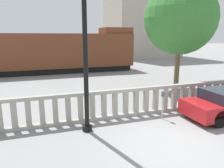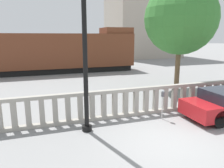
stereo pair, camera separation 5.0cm
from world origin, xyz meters
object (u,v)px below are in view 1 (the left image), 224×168
(tree_left, at_px, (180,18))
(train_near, at_px, (36,53))
(parking_meter, at_px, (163,96))
(lamppost, at_px, (85,44))

(tree_left, bearing_deg, train_near, 131.42)
(parking_meter, relative_size, tree_left, 0.19)
(train_near, bearing_deg, lamppost, -83.66)
(parking_meter, bearing_deg, lamppost, -177.97)
(train_near, xyz_separation_m, tree_left, (8.63, -9.78, 2.62))
(lamppost, relative_size, train_near, 0.34)
(lamppost, relative_size, parking_meter, 4.91)
(lamppost, bearing_deg, train_near, 96.34)
(lamppost, height_order, train_near, lamppost)
(parking_meter, bearing_deg, train_near, 109.19)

